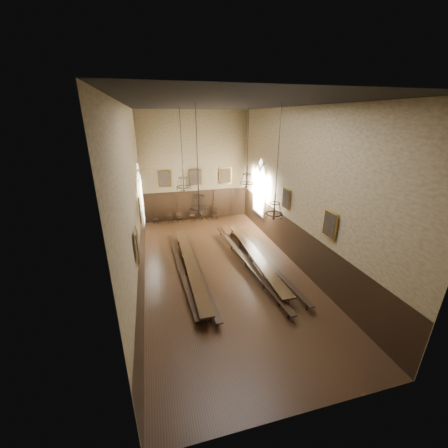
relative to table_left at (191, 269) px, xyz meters
name	(u,v)px	position (x,y,z in m)	size (l,w,h in m)	color
floor	(222,268)	(1.90, 0.23, -0.37)	(9.00, 18.00, 0.02)	black
ceiling	(222,104)	(1.90, 0.23, 8.65)	(9.00, 18.00, 0.02)	black
wall_back	(195,168)	(1.90, 9.24, 4.14)	(9.00, 0.02, 9.00)	#8F7D58
wall_front	(314,291)	(1.90, -8.78, 4.14)	(9.00, 0.02, 9.00)	#8F7D58
wall_left	(135,202)	(-2.61, 0.23, 4.14)	(0.02, 18.00, 9.00)	#8F7D58
wall_right	(297,190)	(6.41, 0.23, 4.14)	(0.02, 18.00, 9.00)	#8F7D58
wainscot_panelling	(222,249)	(1.90, 0.23, 0.89)	(9.00, 18.00, 2.50)	black
table_left	(191,269)	(0.00, 0.00, 0.00)	(0.70, 9.30, 0.73)	black
table_right	(254,258)	(3.93, 0.32, 0.00)	(0.80, 9.42, 0.73)	black
bench_left_outer	(180,269)	(-0.57, 0.29, -0.09)	(0.75, 9.47, 0.43)	black
bench_left_inner	(197,267)	(0.37, 0.26, -0.07)	(0.55, 10.17, 0.46)	black
bench_right_inner	(246,262)	(3.32, 0.07, -0.06)	(1.06, 10.62, 0.48)	black
bench_right_outer	(263,259)	(4.47, 0.14, -0.07)	(0.98, 10.07, 0.45)	black
chair_0	(156,221)	(-1.69, 8.80, -0.09)	(0.48, 0.48, 0.90)	black
chair_1	(170,219)	(-0.49, 8.75, -0.07)	(0.44, 0.44, 0.98)	black
chair_2	(179,219)	(0.29, 8.72, -0.09)	(0.50, 0.50, 0.90)	black
chair_3	(192,217)	(1.41, 8.77, -0.06)	(0.51, 0.51, 1.01)	black
chair_4	(204,216)	(2.48, 8.81, -0.06)	(0.48, 0.48, 0.99)	black
chair_5	(215,215)	(3.43, 8.76, -0.06)	(0.57, 0.57, 1.01)	black
chandelier_back_left	(183,182)	(0.17, 2.97, 4.38)	(0.87, 0.87, 4.71)	black
chandelier_back_right	(247,179)	(4.18, 2.74, 4.42)	(0.90, 0.90, 4.67)	black
chandelier_front_left	(199,201)	(0.23, -2.13, 4.62)	(0.83, 0.83, 4.46)	black
chandelier_front_right	(274,207)	(3.83, -2.28, 4.11)	(0.82, 0.82, 5.02)	black
portrait_back_0	(164,179)	(-0.70, 9.11, 3.34)	(1.10, 0.12, 1.40)	#A37727
portrait_back_1	(196,177)	(1.90, 9.11, 3.34)	(1.10, 0.12, 1.40)	#A37727
portrait_back_2	(225,176)	(4.50, 9.11, 3.34)	(1.10, 0.12, 1.40)	#A37727
portrait_left_0	(140,210)	(-2.48, 1.23, 3.34)	(0.12, 1.00, 1.30)	#A37727
portrait_left_1	(137,245)	(-2.48, -3.27, 3.34)	(0.12, 1.00, 1.30)	#A37727
portrait_right_0	(286,199)	(6.28, 1.23, 3.34)	(0.12, 1.00, 1.30)	#A37727
portrait_right_1	(330,225)	(6.28, -3.27, 3.34)	(0.12, 1.00, 1.30)	#A37727
window_right	(260,187)	(6.33, 5.73, 3.04)	(0.20, 2.20, 4.60)	white
window_left	(141,195)	(-2.53, 5.73, 3.04)	(0.20, 2.20, 4.60)	white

